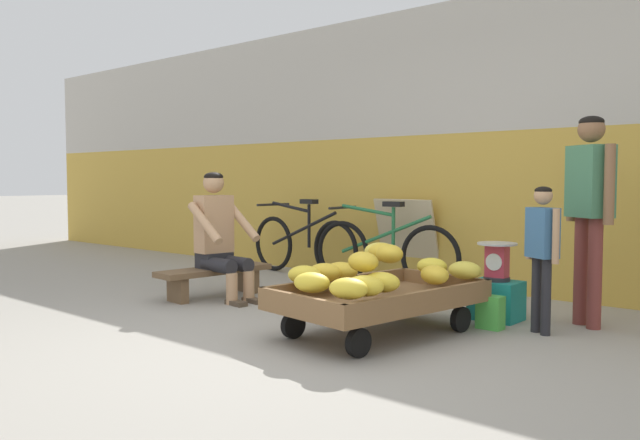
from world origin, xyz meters
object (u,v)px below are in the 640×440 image
weighing_scale (497,261)px  customer_child (542,243)px  customer_adult (590,196)px  bicycle_near_left (303,244)px  shopping_bag (490,312)px  sign_board (408,241)px  vendor_seated (220,236)px  bicycle_far_left (384,251)px  banana_cart (379,301)px  low_bench (215,275)px  plastic_crate (496,300)px

weighing_scale → customer_child: size_ratio=0.29×
customer_adult → weighing_scale: bearing=-159.6°
bicycle_near_left → shopping_bag: (2.80, -1.05, -0.23)m
bicycle_near_left → sign_board: bearing=15.5°
vendor_seated → customer_adult: (2.90, 1.02, 0.38)m
customer_child → sign_board: bearing=146.6°
vendor_seated → bicycle_far_left: (0.73, 1.52, -0.21)m
banana_cart → weighing_scale: size_ratio=5.14×
low_bench → plastic_crate: bearing=18.4°
customer_adult → shopping_bag: size_ratio=6.38×
vendor_seated → sign_board: bearing=67.4°
weighing_scale → customer_child: (0.44, -0.22, 0.18)m
banana_cart → plastic_crate: banana_cart is taller
plastic_crate → weighing_scale: size_ratio=1.20×
sign_board → banana_cart: bearing=-61.4°
banana_cart → shopping_bag: banana_cart is taller
plastic_crate → customer_adult: size_ratio=0.24×
low_bench → bicycle_near_left: size_ratio=0.68×
bicycle_near_left → shopping_bag: bearing=-20.6°
banana_cart → customer_child: (0.83, 0.77, 0.40)m
low_bench → shopping_bag: 2.53m
banana_cart → shopping_bag: bearing=53.8°
weighing_scale → vendor_seated: bearing=-160.8°
low_bench → customer_child: (2.82, 0.58, 0.44)m
bicycle_far_left → bicycle_near_left: bearing=179.0°
weighing_scale → bicycle_far_left: bearing=155.2°
weighing_scale → shopping_bag: bearing=-71.2°
plastic_crate → shopping_bag: 0.33m
low_bench → plastic_crate: 2.51m
banana_cart → shopping_bag: 0.85m
bicycle_far_left → customer_child: bearing=-25.1°
vendor_seated → shopping_bag: 2.49m
bicycle_far_left → sign_board: sign_board is taller
bicycle_far_left → vendor_seated: bearing=-115.6°
plastic_crate → sign_board: 1.88m
vendor_seated → bicycle_near_left: 1.61m
plastic_crate → customer_child: (0.44, -0.22, 0.49)m
bicycle_near_left → sign_board: (1.18, 0.33, 0.08)m
weighing_scale → sign_board: bearing=144.8°
bicycle_far_left → customer_adult: size_ratio=1.08×
bicycle_near_left → weighing_scale: bearing=-15.4°
low_bench → vendor_seated: bearing=-6.1°
bicycle_near_left → customer_adult: (3.30, -0.52, 0.60)m
plastic_crate → bicycle_far_left: bearing=155.3°
low_bench → customer_adult: (2.98, 1.01, 0.75)m
sign_board → customer_adult: bearing=-21.8°
plastic_crate → bicycle_near_left: (-2.70, 0.74, 0.20)m
bicycle_near_left → customer_child: customer_child is taller
banana_cart → shopping_bag: (0.50, 0.68, -0.12)m
bicycle_far_left → customer_adult: bearing=-13.0°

